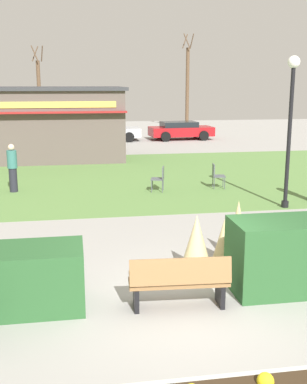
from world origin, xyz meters
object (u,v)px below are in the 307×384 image
Objects in this scene: parked_car_east_slot at (181,130)px; tree_left_bg at (187,87)px; park_bench at (179,282)px; parked_car_west_slot at (31,132)px; parked_car_center_slot at (107,131)px; person_standing at (12,168)px; tree_center_bg at (39,95)px; food_kiosk at (34,123)px; cafe_chair_west at (216,174)px; lamppost_mid at (291,115)px; cafe_chair_east at (160,177)px.

tree_left_bg is (2.08, 6.95, 2.74)m from parked_car_east_slot.
parked_car_west_slot is at bearing 100.28° from park_bench.
parked_car_east_slot reaches higher than park_bench.
parked_car_center_slot is 4.92m from parked_car_east_slot.
person_standing is 20.60m from tree_center_bg.
food_kiosk is at bearing -129.17° from tree_left_bg.
parked_car_west_slot is at bearing 180.00° from parked_car_center_slot.
tree_center_bg reaches higher than parked_car_west_slot.
parked_car_west_slot is at bearing 117.17° from cafe_chair_west.
parked_car_west_slot is 6.37m from tree_center_bg.
tree_left_bg is at bearing 73.35° from parked_car_east_slot.
lamppost_mid is at bearing -166.83° from person_standing.
tree_center_bg is at bearing 87.36° from parked_car_west_slot.
lamppost_mid reaches higher than parked_car_center_slot.
parked_car_center_slot is at bearing 92.88° from cafe_chair_east.
park_bench is at bearing -103.52° from tree_left_bg.
tree_left_bg reaches higher than person_standing.
tree_center_bg is (-11.61, -0.97, -0.55)m from tree_left_bg.
cafe_chair_east is at bearing -60.61° from food_kiosk.
tree_center_bg is (-9.53, 5.98, 2.19)m from parked_car_east_slot.
tree_left_bg reaches higher than cafe_chair_west.
person_standing is at bearing -117.80° from tree_left_bg.
parked_car_east_slot is at bearing -106.65° from tree_left_bg.
person_standing is 0.23× the size of tree_left_bg.
tree_center_bg reaches higher than cafe_chair_west.
parked_car_east_slot is at bearing 77.39° from park_bench.
parked_car_center_slot is (-4.19, 18.11, -2.18)m from lamppost_mid.
cafe_chair_west is 22.52m from tree_center_bg.
lamppost_mid is 1.07× the size of parked_car_center_slot.
tree_left_bg is at bearing 44.78° from parked_car_center_slot.
tree_center_bg reaches higher than park_bench.
parked_car_east_slot is (9.81, -0.00, 0.00)m from parked_car_west_slot.
parked_car_east_slot reaches higher than cafe_chair_east.
park_bench is 32.18m from tree_left_bg.
cafe_chair_west is 7.23m from person_standing.
tree_center_bg is at bearing 104.17° from cafe_chair_east.
lamppost_mid reaches higher than park_bench.
parked_car_center_slot is 10.24m from tree_left_bg.
tree_left_bg is at bearing 4.77° from tree_center_bg.
lamppost_mid is 1.05× the size of parked_car_east_slot.
person_standing reaches higher than park_bench.
cafe_chair_east is at bearing -152.91° from person_standing.
parked_car_east_slot is (2.04, 15.13, 0.12)m from cafe_chair_west.
tree_center_bg is (-4.61, 5.98, 2.19)m from parked_car_center_slot.
food_kiosk is 1.20× the size of tree_left_bg.
parked_car_east_slot reaches higher than cafe_chair_west.
parked_car_center_slot is (-2.88, 15.13, 0.12)m from cafe_chair_west.
food_kiosk is 7.92m from parked_car_center_slot.
park_bench is at bearing -102.61° from parked_car_east_slot.
parked_car_east_slot is at bearing -86.43° from person_standing.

